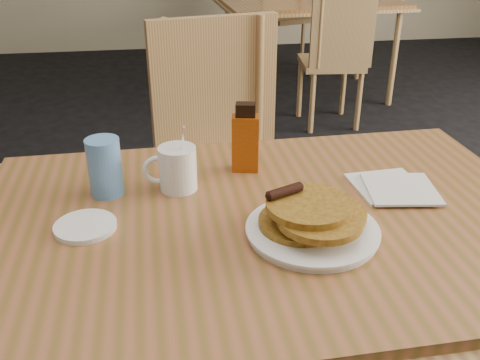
% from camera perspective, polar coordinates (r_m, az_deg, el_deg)
% --- Properties ---
extents(main_table, '(1.36, 0.93, 0.75)m').
position_cam_1_polar(main_table, '(1.22, 2.85, -5.45)').
color(main_table, '#965835').
rests_on(main_table, floor).
extents(neighbor_table, '(1.42, 1.01, 0.75)m').
position_cam_1_polar(neighbor_table, '(4.34, 7.36, 18.07)').
color(neighbor_table, '#965835').
rests_on(neighbor_table, floor).
extents(chair_main_far, '(0.55, 0.56, 1.04)m').
position_cam_1_polar(chair_main_far, '(1.92, -2.28, 4.20)').
color(chair_main_far, tan).
rests_on(chair_main_far, floor).
extents(chair_neighbor_far, '(0.59, 0.60, 1.03)m').
position_cam_1_polar(chair_neighbor_far, '(5.10, 5.03, 18.43)').
color(chair_neighbor_far, tan).
rests_on(chair_neighbor_far, floor).
extents(chair_neighbor_near, '(0.44, 0.44, 0.89)m').
position_cam_1_polar(chair_neighbor_near, '(3.66, 10.21, 13.34)').
color(chair_neighbor_near, tan).
rests_on(chair_neighbor_near, floor).
extents(pancake_plate, '(0.28, 0.28, 0.10)m').
position_cam_1_polar(pancake_plate, '(1.13, 7.74, -4.50)').
color(pancake_plate, white).
rests_on(pancake_plate, main_table).
extents(coffee_mug, '(0.13, 0.09, 0.17)m').
position_cam_1_polar(coffee_mug, '(1.30, -6.80, 1.30)').
color(coffee_mug, white).
rests_on(coffee_mug, main_table).
extents(syrup_bottle, '(0.08, 0.06, 0.18)m').
position_cam_1_polar(syrup_bottle, '(1.38, 0.59, 4.31)').
color(syrup_bottle, maroon).
rests_on(syrup_bottle, main_table).
extents(napkin_stack, '(0.20, 0.21, 0.01)m').
position_cam_1_polar(napkin_stack, '(1.36, 16.11, -0.77)').
color(napkin_stack, silver).
rests_on(napkin_stack, main_table).
extents(blue_tumbler, '(0.10, 0.10, 0.14)m').
position_cam_1_polar(blue_tumbler, '(1.30, -14.22, 1.36)').
color(blue_tumbler, '#5890CF').
rests_on(blue_tumbler, main_table).
extents(side_saucer, '(0.16, 0.16, 0.01)m').
position_cam_1_polar(side_saucer, '(1.20, -16.18, -4.78)').
color(side_saucer, white).
rests_on(side_saucer, main_table).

